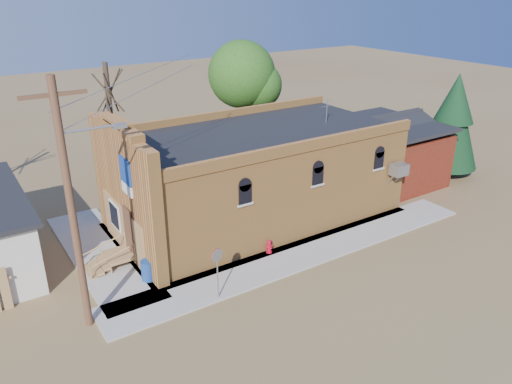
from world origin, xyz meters
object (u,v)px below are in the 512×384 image
trash_barrel (148,270)px  utility_pole (73,205)px  brick_bar (252,176)px  fire_hydrant (269,246)px  stop_sign (217,260)px

trash_barrel → utility_pole: bearing=-152.0°
utility_pole → trash_barrel: utility_pole is taller
brick_bar → fire_hydrant: bearing=-111.8°
utility_pole → stop_sign: 5.67m
utility_pole → brick_bar: bearing=23.7°
brick_bar → stop_sign: size_ratio=7.51×
fire_hydrant → trash_barrel: trash_barrel is taller
brick_bar → trash_barrel: brick_bar is taller
brick_bar → trash_barrel: 7.70m
brick_bar → trash_barrel: (-6.94, -2.78, -1.82)m
utility_pole → trash_barrel: size_ratio=10.31×
utility_pole → trash_barrel: 5.34m
utility_pole → fire_hydrant: bearing=4.1°
stop_sign → fire_hydrant: bearing=33.0°
fire_hydrant → stop_sign: 4.30m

